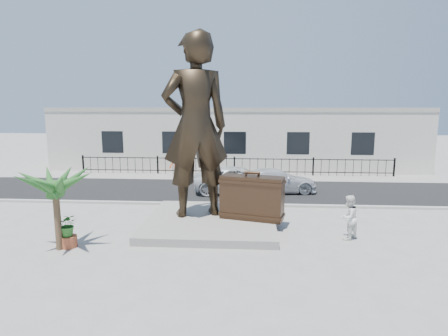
# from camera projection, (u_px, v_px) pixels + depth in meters

# --- Properties ---
(ground) EXTENTS (100.00, 100.00, 0.00)m
(ground) POSITION_uv_depth(u_px,v_px,m) (220.00, 238.00, 13.94)
(ground) COLOR #9E9991
(ground) RESTS_ON ground
(street) EXTENTS (40.00, 7.00, 0.01)m
(street) POSITION_uv_depth(u_px,v_px,m) (231.00, 190.00, 21.81)
(street) COLOR black
(street) RESTS_ON ground
(curb) EXTENTS (40.00, 0.25, 0.12)m
(curb) POSITION_uv_depth(u_px,v_px,m) (227.00, 204.00, 18.36)
(curb) COLOR #A5A399
(curb) RESTS_ON ground
(far_sidewalk) EXTENTS (40.00, 2.50, 0.02)m
(far_sidewalk) POSITION_uv_depth(u_px,v_px,m) (234.00, 177.00, 25.74)
(far_sidewalk) COLOR #9E9991
(far_sidewalk) RESTS_ON ground
(plinth) EXTENTS (5.20, 5.20, 0.30)m
(plinth) POSITION_uv_depth(u_px,v_px,m) (211.00, 221.00, 15.42)
(plinth) COLOR gray
(plinth) RESTS_ON ground
(fence) EXTENTS (22.00, 0.10, 1.20)m
(fence) POSITION_uv_depth(u_px,v_px,m) (234.00, 166.00, 26.43)
(fence) COLOR black
(fence) RESTS_ON ground
(building) EXTENTS (28.00, 7.00, 4.40)m
(building) POSITION_uv_depth(u_px,v_px,m) (237.00, 139.00, 30.30)
(building) COLOR silver
(building) RESTS_ON ground
(statue) EXTENTS (3.15, 2.57, 7.47)m
(statue) POSITION_uv_depth(u_px,v_px,m) (195.00, 126.00, 15.23)
(statue) COLOR black
(statue) RESTS_ON plinth
(suitcase) EXTENTS (2.64, 1.44, 1.77)m
(suitcase) POSITION_uv_depth(u_px,v_px,m) (252.00, 198.00, 15.11)
(suitcase) COLOR #362316
(suitcase) RESTS_ON plinth
(tourist) EXTENTS (1.02, 1.00, 1.65)m
(tourist) POSITION_uv_depth(u_px,v_px,m) (348.00, 217.00, 13.66)
(tourist) COLOR white
(tourist) RESTS_ON ground
(car_white) EXTENTS (5.27, 2.69, 1.43)m
(car_white) POSITION_uv_depth(u_px,v_px,m) (240.00, 180.00, 21.05)
(car_white) COLOR silver
(car_white) RESTS_ON street
(car_silver) EXTENTS (4.81, 2.55, 1.33)m
(car_silver) POSITION_uv_depth(u_px,v_px,m) (276.00, 181.00, 21.06)
(car_silver) COLOR silver
(car_silver) RESTS_ON street
(worker) EXTENTS (1.26, 1.06, 1.69)m
(worker) POSITION_uv_depth(u_px,v_px,m) (177.00, 164.00, 25.86)
(worker) COLOR #DF490B
(worker) RESTS_ON far_sidewalk
(palm_tree) EXTENTS (1.80, 1.80, 3.20)m
(palm_tree) POSITION_uv_depth(u_px,v_px,m) (60.00, 249.00, 12.81)
(palm_tree) COLOR #22531E
(palm_tree) RESTS_ON ground
(planter) EXTENTS (0.56, 0.56, 0.40)m
(planter) POSITION_uv_depth(u_px,v_px,m) (69.00, 241.00, 12.99)
(planter) COLOR #A84E2C
(planter) RESTS_ON ground
(shrub) EXTENTS (0.85, 0.78, 0.81)m
(shrub) POSITION_uv_depth(u_px,v_px,m) (68.00, 225.00, 12.89)
(shrub) COLOR #2C6B22
(shrub) RESTS_ON planter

